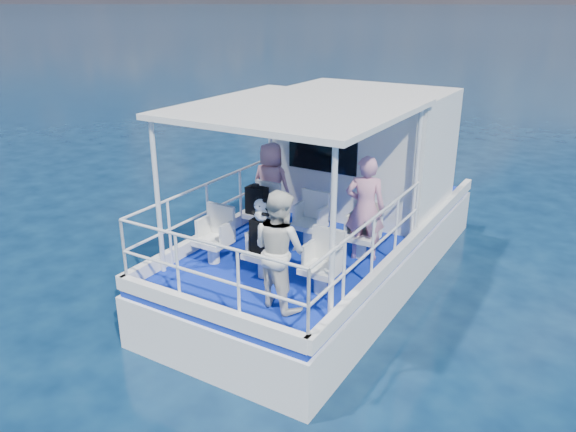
% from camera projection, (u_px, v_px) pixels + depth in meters
% --- Properties ---
extents(ground, '(2000.00, 2000.00, 0.00)m').
position_uv_depth(ground, '(302.00, 299.00, 9.17)').
color(ground, '#071A35').
rests_on(ground, ground).
extents(hull, '(3.00, 7.00, 1.60)m').
position_uv_depth(hull, '(330.00, 275.00, 9.97)').
color(hull, white).
rests_on(hull, ground).
extents(deck, '(2.90, 6.90, 0.10)m').
position_uv_depth(deck, '(331.00, 231.00, 9.67)').
color(deck, navy).
rests_on(deck, hull).
extents(cabin, '(2.85, 2.00, 2.20)m').
position_uv_depth(cabin, '(365.00, 150.00, 10.30)').
color(cabin, white).
rests_on(cabin, deck).
extents(canopy, '(3.00, 3.20, 0.08)m').
position_uv_depth(canopy, '(297.00, 109.00, 7.89)').
color(canopy, white).
rests_on(canopy, cabin).
extents(canopy_posts, '(2.77, 2.97, 2.20)m').
position_uv_depth(canopy_posts, '(295.00, 187.00, 8.25)').
color(canopy_posts, white).
rests_on(canopy_posts, deck).
extents(railings, '(2.84, 3.59, 1.00)m').
position_uv_depth(railings, '(283.00, 232.00, 8.21)').
color(railings, white).
rests_on(railings, deck).
extents(seat_port_fwd, '(0.48, 0.46, 0.38)m').
position_uv_depth(seat_port_fwd, '(262.00, 223.00, 9.37)').
color(seat_port_fwd, white).
rests_on(seat_port_fwd, deck).
extents(seat_center_fwd, '(0.48, 0.46, 0.38)m').
position_uv_depth(seat_center_fwd, '(309.00, 234.00, 8.94)').
color(seat_center_fwd, white).
rests_on(seat_center_fwd, deck).
extents(seat_stbd_fwd, '(0.48, 0.46, 0.38)m').
position_uv_depth(seat_stbd_fwd, '(361.00, 245.00, 8.51)').
color(seat_stbd_fwd, white).
rests_on(seat_stbd_fwd, deck).
extents(seat_port_aft, '(0.48, 0.46, 0.38)m').
position_uv_depth(seat_port_aft, '(213.00, 250.00, 8.33)').
color(seat_port_aft, white).
rests_on(seat_port_aft, deck).
extents(seat_center_aft, '(0.48, 0.46, 0.38)m').
position_uv_depth(seat_center_aft, '(264.00, 264.00, 7.90)').
color(seat_center_aft, white).
rests_on(seat_center_aft, deck).
extents(seat_stbd_aft, '(0.48, 0.46, 0.38)m').
position_uv_depth(seat_stbd_aft, '(321.00, 279.00, 7.47)').
color(seat_stbd_aft, white).
rests_on(seat_stbd_aft, deck).
extents(passenger_port_fwd, '(0.57, 0.42, 1.45)m').
position_uv_depth(passenger_port_fwd, '(271.00, 184.00, 9.58)').
color(passenger_port_fwd, '#CA8390').
rests_on(passenger_port_fwd, deck).
extents(passenger_stbd_fwd, '(0.68, 0.56, 1.60)m').
position_uv_depth(passenger_stbd_fwd, '(365.00, 208.00, 8.26)').
color(passenger_stbd_fwd, pink).
rests_on(passenger_stbd_fwd, deck).
extents(passenger_stbd_aft, '(0.89, 0.78, 1.54)m').
position_uv_depth(passenger_stbd_aft, '(279.00, 250.00, 6.96)').
color(passenger_stbd_aft, silver).
rests_on(passenger_stbd_aft, deck).
extents(backpack_port, '(0.35, 0.20, 0.46)m').
position_uv_depth(backpack_port, '(257.00, 200.00, 9.16)').
color(backpack_port, black).
rests_on(backpack_port, seat_port_fwd).
extents(backpack_center, '(0.32, 0.18, 0.48)m').
position_uv_depth(backpack_center, '(262.00, 236.00, 7.73)').
color(backpack_center, black).
rests_on(backpack_center, seat_center_aft).
extents(compact_camera, '(0.10, 0.06, 0.06)m').
position_uv_depth(compact_camera, '(256.00, 186.00, 9.06)').
color(compact_camera, black).
rests_on(compact_camera, backpack_port).
extents(panda, '(0.21, 0.18, 0.33)m').
position_uv_depth(panda, '(261.00, 209.00, 7.58)').
color(panda, white).
rests_on(panda, backpack_center).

